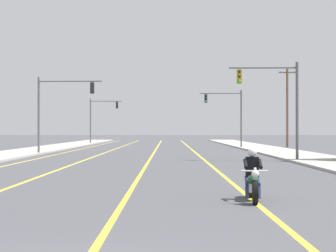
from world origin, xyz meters
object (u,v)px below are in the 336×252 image
Objects in this scene: traffic_signal_mid_left at (97,114)px; utility_pole_right_far at (285,107)px; traffic_signal_mid_right at (227,110)px; traffic_signal_near_left at (55,103)px; motorcycle_with_rider at (250,179)px; traffic_signal_near_right at (275,96)px.

utility_pole_right_far is (22.63, -13.57, 0.49)m from traffic_signal_mid_left.
traffic_signal_mid_right is at bearing -158.05° from utility_pole_right_far.
traffic_signal_mid_left is at bearing 149.05° from utility_pole_right_far.
utility_pole_right_far reaches higher than traffic_signal_near_left.
motorcycle_with_rider is at bearing -103.27° from utility_pole_right_far.
utility_pole_right_far is (10.96, 46.49, 3.97)m from motorcycle_with_rider.
traffic_signal_near_right is at bearing 76.86° from motorcycle_with_rider.
utility_pole_right_far is at bearing 21.95° from traffic_signal_mid_right.
traffic_signal_near_left is (-11.23, 29.11, 3.53)m from motorcycle_with_rider.
traffic_signal_near_right is 27.86m from utility_pole_right_far.
traffic_signal_near_left is at bearing 148.32° from traffic_signal_near_right.
traffic_signal_mid_left is at bearing 90.80° from traffic_signal_near_left.
traffic_signal_near_right is at bearing -89.22° from traffic_signal_mid_right.
traffic_signal_mid_right is 22.74m from traffic_signal_mid_left.
motorcycle_with_rider is at bearing -103.14° from traffic_signal_near_right.
utility_pole_right_far is at bearing -30.95° from traffic_signal_mid_left.
traffic_signal_near_left and traffic_signal_mid_right have the same top height.
traffic_signal_mid_right is (15.43, 14.65, -0.04)m from traffic_signal_near_left.
motorcycle_with_rider is 61.28m from traffic_signal_mid_left.
traffic_signal_near_right and traffic_signal_near_left have the same top height.
traffic_signal_mid_right is at bearing 90.78° from traffic_signal_near_right.
traffic_signal_near_right is at bearing -103.36° from utility_pole_right_far.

